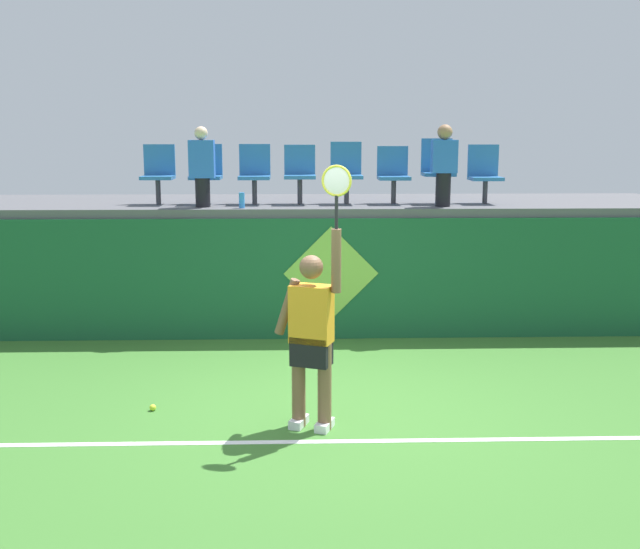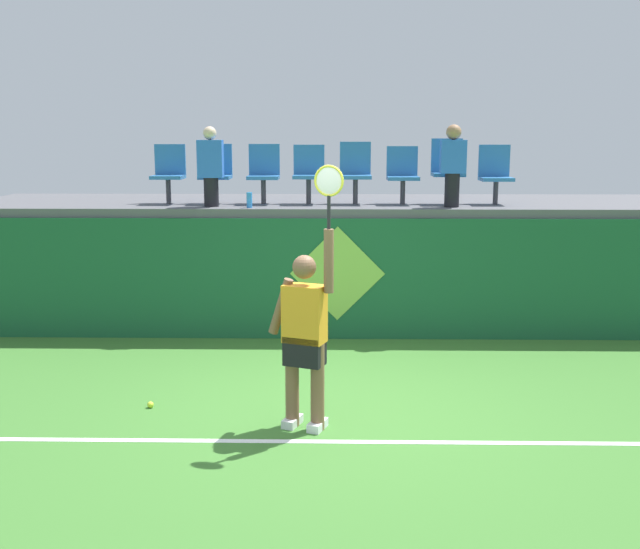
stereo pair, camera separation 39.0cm
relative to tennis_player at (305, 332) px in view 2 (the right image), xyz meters
The scene contains 18 objects.
ground_plane 1.01m from the tennis_player, 53.45° to the left, with size 40.00×40.00×0.00m, color #3D752D.
court_back_wall 3.27m from the tennis_player, 85.93° to the left, with size 10.52×0.20×1.64m, color #195633.
spectator_platform 4.54m from the tennis_player, 87.02° to the left, with size 10.52×2.52×0.12m, color #56565B.
court_baseline_stripe 1.02m from the tennis_player, 55.90° to the right, with size 9.47×0.08×0.01m, color white.
tennis_player is the anchor object (origin of this frame).
tennis_ball 1.90m from the tennis_player, 162.88° to the left, with size 0.07×0.07×0.07m, color #D1E533.
water_bottle 3.63m from the tennis_player, 104.45° to the left, with size 0.08×0.08×0.21m, color #338CE5.
stadium_chair_0 4.71m from the tennis_player, 117.40° to the left, with size 0.44×0.42×0.83m.
stadium_chair_1 4.45m from the tennis_player, 109.40° to the left, with size 0.44×0.42×0.84m.
stadium_chair_2 4.28m from the tennis_player, 100.34° to the left, with size 0.44×0.42×0.84m.
stadium_chair_3 4.22m from the tennis_player, 91.35° to the left, with size 0.44×0.42×0.83m.
stadium_chair_4 4.26m from the tennis_player, 82.01° to the left, with size 0.44×0.42×0.87m.
stadium_chair_5 4.39m from the tennis_player, 72.95° to the left, with size 0.44×0.42×0.81m.
stadium_chair_6 4.63m from the tennis_player, 65.15° to the left, with size 0.44×0.42×0.92m.
stadium_chair_7 4.92m from the tennis_player, 57.75° to the left, with size 0.44×0.42×0.83m.
spectator_0 4.08m from the tennis_player, 111.63° to the left, with size 0.34×0.20×1.08m.
spectator_1 4.25m from the tennis_player, 62.28° to the left, with size 0.34×0.20×1.11m.
wall_signage_mount 3.31m from the tennis_player, 84.33° to the left, with size 1.27×0.01×1.54m.
Camera 2 is at (0.03, -7.18, 2.77)m, focal length 42.90 mm.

